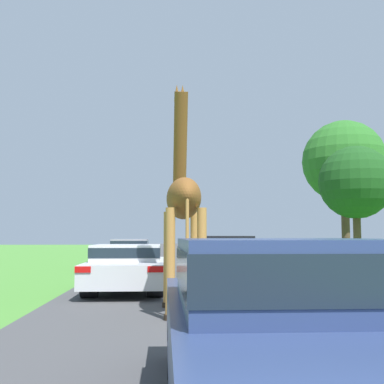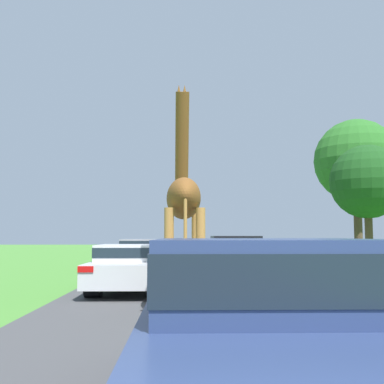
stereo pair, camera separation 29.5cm
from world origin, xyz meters
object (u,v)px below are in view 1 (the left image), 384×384
(car_lead_maroon, at_px, (293,329))
(car_far_ahead, at_px, (227,253))
(giraffe_near_road, at_px, (183,198))
(car_queue_left, at_px, (130,252))
(tree_left_edge, at_px, (356,183))
(tree_far_right, at_px, (344,162))
(car_queue_right, at_px, (127,266))

(car_lead_maroon, distance_m, car_far_ahead, 14.93)
(giraffe_near_road, relative_size, car_lead_maroon, 1.04)
(giraffe_near_road, relative_size, car_queue_left, 1.02)
(tree_left_edge, relative_size, tree_far_right, 0.69)
(giraffe_near_road, bearing_deg, tree_far_right, 60.49)
(giraffe_near_road, relative_size, car_queue_right, 1.10)
(car_queue_right, xyz_separation_m, tree_left_edge, (11.17, 12.04, 3.62))
(giraffe_near_road, xyz_separation_m, car_far_ahead, (2.07, 9.10, -1.41))
(car_queue_right, height_order, car_queue_left, car_queue_left)
(car_queue_left, bearing_deg, car_far_ahead, -41.82)
(car_lead_maroon, height_order, tree_left_edge, tree_left_edge)
(car_queue_left, bearing_deg, tree_far_right, 33.10)
(tree_far_right, bearing_deg, giraffe_near_road, -118.19)
(giraffe_near_road, xyz_separation_m, tree_left_edge, (9.82, 15.55, 2.08))
(car_lead_maroon, xyz_separation_m, car_queue_right, (-1.95, 9.26, -0.10))
(tree_left_edge, bearing_deg, tree_far_right, 74.44)
(car_queue_left, bearing_deg, car_queue_right, -86.51)
(tree_left_edge, bearing_deg, car_far_ahead, -140.27)
(car_far_ahead, bearing_deg, car_queue_left, 138.18)
(car_lead_maroon, bearing_deg, tree_far_right, 68.22)
(giraffe_near_road, height_order, car_lead_maroon, giraffe_near_road)
(car_lead_maroon, relative_size, tree_left_edge, 0.75)
(giraffe_near_road, xyz_separation_m, car_queue_left, (-1.90, 12.65, -1.48))
(car_queue_right, height_order, car_far_ahead, car_far_ahead)
(car_queue_left, bearing_deg, tree_left_edge, 13.87)
(car_queue_right, distance_m, car_queue_left, 9.16)
(car_lead_maroon, bearing_deg, car_queue_right, 101.89)
(car_queue_right, height_order, tree_far_right, tree_far_right)
(tree_far_right, bearing_deg, car_far_ahead, -127.43)
(car_far_ahead, distance_m, tree_left_edge, 10.67)
(car_lead_maroon, bearing_deg, car_queue_left, 97.76)
(car_queue_left, relative_size, tree_far_right, 0.53)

